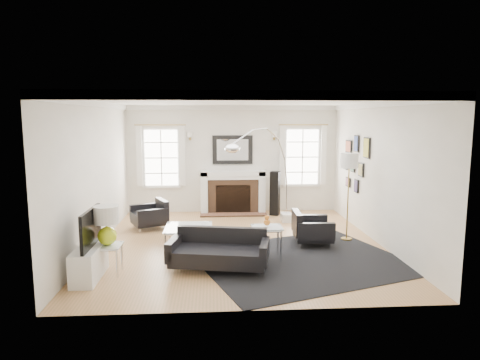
{
  "coord_description": "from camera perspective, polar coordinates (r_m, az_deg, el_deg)",
  "views": [
    {
      "loc": [
        -0.53,
        -8.21,
        2.47
      ],
      "look_at": [
        0.02,
        0.3,
        1.23
      ],
      "focal_mm": 32.0,
      "sensor_mm": 36.0,
      "label": 1
    }
  ],
  "objects": [
    {
      "name": "area_rug",
      "position": [
        7.67,
        8.24,
        -10.57
      ],
      "size": [
        4.19,
        3.84,
        0.01
      ],
      "primitive_type": "cube",
      "rotation": [
        0.0,
        0.0,
        0.33
      ],
      "color": "black",
      "rests_on": "floor"
    },
    {
      "name": "side_table_left",
      "position": [
        7.2,
        -17.2,
        -9.04
      ],
      "size": [
        0.43,
        0.43,
        0.48
      ],
      "color": "silver",
      "rests_on": "floor"
    },
    {
      "name": "crown_molding",
      "position": [
        8.23,
        -0.03,
        10.14
      ],
      "size": [
        5.5,
        6.0,
        0.12
      ],
      "primitive_type": "cube",
      "color": "white",
      "rests_on": "back_wall"
    },
    {
      "name": "gourd_lamp",
      "position": [
        7.08,
        -17.36,
        -5.45
      ],
      "size": [
        0.39,
        0.39,
        0.63
      ],
      "color": "#C7E01C",
      "rests_on": "side_table_left"
    },
    {
      "name": "armchair_left",
      "position": [
        9.86,
        -11.75,
        -4.65
      ],
      "size": [
        0.95,
        1.0,
        0.53
      ],
      "color": "black",
      "rests_on": "floor"
    },
    {
      "name": "left_wall",
      "position": [
        8.57,
        -18.72,
        0.65
      ],
      "size": [
        0.04,
        6.0,
        2.8
      ],
      "primitive_type": "cube",
      "color": "white",
      "rests_on": "floor"
    },
    {
      "name": "coffee_table",
      "position": [
        8.33,
        -6.87,
        -6.42
      ],
      "size": [
        0.89,
        0.89,
        0.4
      ],
      "color": "silver",
      "rests_on": "floor"
    },
    {
      "name": "floor",
      "position": [
        8.58,
        -0.03,
        -8.46
      ],
      "size": [
        6.0,
        6.0,
        0.0
      ],
      "primitive_type": "plane",
      "color": "#A47A45",
      "rests_on": "ground"
    },
    {
      "name": "armchair_right",
      "position": [
        8.56,
        9.33,
        -6.5
      ],
      "size": [
        0.77,
        0.84,
        0.55
      ],
      "color": "black",
      "rests_on": "floor"
    },
    {
      "name": "window_right",
      "position": [
        11.45,
        8.3,
        3.09
      ],
      "size": [
        1.24,
        0.15,
        1.62
      ],
      "color": "white",
      "rests_on": "back_wall"
    },
    {
      "name": "speaker_tower",
      "position": [
        10.97,
        4.68,
        -1.78
      ],
      "size": [
        0.29,
        0.29,
        1.13
      ],
      "primitive_type": "cube",
      "rotation": [
        0.0,
        0.0,
        -0.39
      ],
      "color": "black",
      "rests_on": "floor"
    },
    {
      "name": "nesting_table",
      "position": [
        7.56,
        3.59,
        -7.12
      ],
      "size": [
        0.53,
        0.45,
        0.59
      ],
      "color": "silver",
      "rests_on": "floor"
    },
    {
      "name": "ceiling",
      "position": [
        8.23,
        -0.03,
        10.56
      ],
      "size": [
        5.5,
        6.0,
        0.02
      ],
      "primitive_type": "cube",
      "color": "white",
      "rests_on": "back_wall"
    },
    {
      "name": "mantel_mirror",
      "position": [
        11.2,
        -1.0,
        4.05
      ],
      "size": [
        1.05,
        0.07,
        0.75
      ],
      "color": "black",
      "rests_on": "back_wall"
    },
    {
      "name": "front_wall",
      "position": [
        5.34,
        2.03,
        -3.29
      ],
      "size": [
        5.5,
        0.04,
        2.8
      ],
      "primitive_type": "cube",
      "color": "white",
      "rests_on": "floor"
    },
    {
      "name": "orange_vase",
      "position": [
        7.51,
        3.6,
        -5.48
      ],
      "size": [
        0.12,
        0.12,
        0.18
      ],
      "color": "#C16318",
      "rests_on": "nesting_table"
    },
    {
      "name": "window_left",
      "position": [
        11.28,
        -10.44,
        2.97
      ],
      "size": [
        1.24,
        0.15,
        1.62
      ],
      "color": "white",
      "rests_on": "back_wall"
    },
    {
      "name": "arc_floor_lamp",
      "position": [
        9.54,
        2.88,
        0.98
      ],
      "size": [
        1.65,
        1.53,
        2.34
      ],
      "color": "white",
      "rests_on": "floor"
    },
    {
      "name": "right_wall",
      "position": [
        8.9,
        17.93,
        0.95
      ],
      "size": [
        0.04,
        6.0,
        2.8
      ],
      "primitive_type": "cube",
      "color": "white",
      "rests_on": "floor"
    },
    {
      "name": "sofa",
      "position": [
        7.14,
        -2.77,
        -9.54
      ],
      "size": [
        1.73,
        1.03,
        0.53
      ],
      "color": "black",
      "rests_on": "floor"
    },
    {
      "name": "back_wall",
      "position": [
        11.27,
        -1.01,
        2.8
      ],
      "size": [
        5.5,
        0.04,
        2.8
      ],
      "primitive_type": "cube",
      "color": "white",
      "rests_on": "floor"
    },
    {
      "name": "fireplace",
      "position": [
        11.18,
        -0.95,
        -1.68
      ],
      "size": [
        1.7,
        0.69,
        1.11
      ],
      "color": "white",
      "rests_on": "floor"
    },
    {
      "name": "gallery_wall",
      "position": [
        10.08,
        15.1,
        2.64
      ],
      "size": [
        0.04,
        1.73,
        1.29
      ],
      "color": "black",
      "rests_on": "right_wall"
    },
    {
      "name": "tv_unit",
      "position": [
        7.11,
        -19.44,
        -9.75
      ],
      "size": [
        0.35,
        1.0,
        1.09
      ],
      "color": "white",
      "rests_on": "floor"
    },
    {
      "name": "stick_floor_lamp",
      "position": [
        8.81,
        14.35,
        1.93
      ],
      "size": [
        0.36,
        0.36,
        1.77
      ],
      "color": "#A48238",
      "rests_on": "floor"
    }
  ]
}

